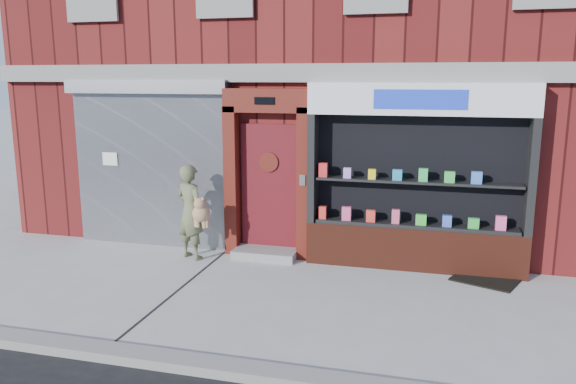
% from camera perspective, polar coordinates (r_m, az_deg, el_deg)
% --- Properties ---
extents(ground, '(80.00, 80.00, 0.00)m').
position_cam_1_polar(ground, '(8.10, -0.71, -10.75)').
color(ground, '#9E9E99').
rests_on(ground, ground).
extents(curb, '(60.00, 0.30, 0.12)m').
position_cam_1_polar(curb, '(6.23, -6.23, -17.43)').
color(curb, gray).
rests_on(curb, ground).
extents(building, '(12.00, 8.16, 8.00)m').
position_cam_1_polar(building, '(13.40, 6.34, 15.43)').
color(building, '#511212').
rests_on(building, ground).
extents(shutter_bay, '(3.10, 0.30, 3.04)m').
position_cam_1_polar(shutter_bay, '(10.52, -13.83, 3.81)').
color(shutter_bay, gray).
rests_on(shutter_bay, ground).
extents(red_door_bay, '(1.52, 0.58, 2.90)m').
position_cam_1_polar(red_door_bay, '(9.63, -2.08, 1.87)').
color(red_door_bay, '#55150E').
rests_on(red_door_bay, ground).
extents(pharmacy_bay, '(3.50, 0.41, 3.00)m').
position_cam_1_polar(pharmacy_bay, '(9.20, 12.89, 0.59)').
color(pharmacy_bay, '#5B2315').
rests_on(pharmacy_bay, ground).
extents(woman, '(0.76, 0.60, 1.64)m').
position_cam_1_polar(woman, '(9.72, -9.78, -2.00)').
color(woman, '#5D6442').
rests_on(woman, ground).
extents(doormat, '(1.10, 0.95, 0.02)m').
position_cam_1_polar(doormat, '(9.27, 19.34, -8.43)').
color(doormat, black).
rests_on(doormat, ground).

